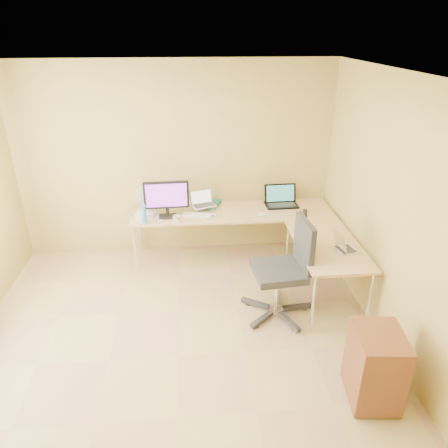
{
  "coord_description": "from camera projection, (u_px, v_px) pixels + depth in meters",
  "views": [
    {
      "loc": [
        0.18,
        -3.15,
        2.95
      ],
      "look_at": [
        0.55,
        1.1,
        0.9
      ],
      "focal_mm": 33.28,
      "sensor_mm": 36.0,
      "label": 1
    }
  ],
  "objects": [
    {
      "name": "cd_stack",
      "position": [
        210.0,
        217.0,
        5.27
      ],
      "size": [
        0.15,
        0.15,
        0.03
      ],
      "primitive_type": "cylinder",
      "rotation": [
        0.0,
        0.0,
        -0.21
      ],
      "color": "silver",
      "rests_on": "desk_main"
    },
    {
      "name": "white_box",
      "position": [
        145.0,
        215.0,
        5.27
      ],
      "size": [
        0.26,
        0.21,
        0.08
      ],
      "primitive_type": "cube",
      "rotation": [
        0.0,
        0.0,
        -0.24
      ],
      "color": "silver",
      "rests_on": "desk_main"
    },
    {
      "name": "floor",
      "position": [
        178.0,
        356.0,
        4.09
      ],
      "size": [
        4.5,
        4.5,
        0.0
      ],
      "primitive_type": "plane",
      "color": "tan",
      "rests_on": "ground"
    },
    {
      "name": "cabinet",
      "position": [
        375.0,
        366.0,
        3.48
      ],
      "size": [
        0.44,
        0.52,
        0.67
      ],
      "primitive_type": "cube",
      "rotation": [
        0.0,
        0.0,
        -0.1
      ],
      "color": "brown",
      "rests_on": "ground"
    },
    {
      "name": "papers",
      "position": [
        154.0,
        216.0,
        5.33
      ],
      "size": [
        0.26,
        0.32,
        0.01
      ],
      "primitive_type": "cube",
      "rotation": [
        0.0,
        0.0,
        0.24
      ],
      "color": "beige",
      "rests_on": "desk_main"
    },
    {
      "name": "wall_back",
      "position": [
        176.0,
        162.0,
        5.55
      ],
      "size": [
        4.5,
        0.0,
        4.5
      ],
      "primitive_type": "plane",
      "rotation": [
        1.57,
        0.0,
        0.0
      ],
      "color": "tan",
      "rests_on": "ground"
    },
    {
      "name": "desk_fan",
      "position": [
        146.0,
        199.0,
        5.44
      ],
      "size": [
        0.29,
        0.29,
        0.32
      ],
      "primitive_type": "cylinder",
      "rotation": [
        0.0,
        0.0,
        0.21
      ],
      "color": "silver",
      "rests_on": "desk_main"
    },
    {
      "name": "laptop_center",
      "position": [
        203.0,
        199.0,
        5.46
      ],
      "size": [
        0.37,
        0.32,
        0.2
      ],
      "primitive_type": "cube",
      "rotation": [
        0.0,
        0.0,
        0.32
      ],
      "color": "silver",
      "rests_on": "desk_main"
    },
    {
      "name": "wall_right",
      "position": [
        408.0,
        230.0,
        3.69
      ],
      "size": [
        0.0,
        4.5,
        4.5
      ],
      "primitive_type": "plane",
      "rotation": [
        1.57,
        0.0,
        -1.57
      ],
      "color": "tan",
      "rests_on": "ground"
    },
    {
      "name": "water_bottle",
      "position": [
        144.0,
        215.0,
        5.09
      ],
      "size": [
        0.08,
        0.08,
        0.24
      ],
      "primitive_type": "cylinder",
      "rotation": [
        0.0,
        0.0,
        0.14
      ],
      "color": "#4D86CB",
      "rests_on": "desk_main"
    },
    {
      "name": "mug",
      "position": [
        176.0,
        219.0,
        5.15
      ],
      "size": [
        0.12,
        0.12,
        0.09
      ],
      "primitive_type": "imported",
      "rotation": [
        0.0,
        0.0,
        0.3
      ],
      "color": "beige",
      "rests_on": "desk_main"
    },
    {
      "name": "ceiling",
      "position": [
        161.0,
        79.0,
        2.97
      ],
      "size": [
        4.5,
        4.5,
        0.0
      ],
      "primitive_type": "plane",
      "rotation": [
        3.14,
        0.0,
        0.0
      ],
      "color": "white",
      "rests_on": "ground"
    },
    {
      "name": "book_stack",
      "position": [
        210.0,
        204.0,
        5.64
      ],
      "size": [
        0.33,
        0.37,
        0.05
      ],
      "primitive_type": "cube",
      "rotation": [
        0.0,
        0.0,
        -0.42
      ],
      "color": "#1B6755",
      "rests_on": "desk_main"
    },
    {
      "name": "monitor",
      "position": [
        167.0,
        199.0,
        5.21
      ],
      "size": [
        0.57,
        0.21,
        0.48
      ],
      "primitive_type": "cube",
      "rotation": [
        0.0,
        0.0,
        0.04
      ],
      "color": "black",
      "rests_on": "desk_main"
    },
    {
      "name": "desk_main",
      "position": [
        232.0,
        235.0,
        5.65
      ],
      "size": [
        2.65,
        0.7,
        0.73
      ],
      "primitive_type": "cube",
      "color": "tan",
      "rests_on": "ground"
    },
    {
      "name": "keyboard",
      "position": [
        199.0,
        215.0,
        5.35
      ],
      "size": [
        0.45,
        0.22,
        0.02
      ],
      "primitive_type": "cube",
      "rotation": [
        0.0,
        0.0,
        -0.25
      ],
      "color": "white",
      "rests_on": "desk_main"
    },
    {
      "name": "laptop_black",
      "position": [
        282.0,
        196.0,
        5.59
      ],
      "size": [
        0.45,
        0.34,
        0.27
      ],
      "primitive_type": "cube",
      "rotation": [
        0.0,
        0.0,
        0.04
      ],
      "color": "black",
      "rests_on": "desk_main"
    },
    {
      "name": "mouse",
      "position": [
        261.0,
        215.0,
        5.34
      ],
      "size": [
        0.12,
        0.09,
        0.04
      ],
      "primitive_type": "ellipsoid",
      "rotation": [
        0.0,
        0.0,
        -0.19
      ],
      "color": "silver",
      "rests_on": "desk_main"
    },
    {
      "name": "laptop_return",
      "position": [
        347.0,
        243.0,
        4.49
      ],
      "size": [
        0.33,
        0.28,
        0.19
      ],
      "primitive_type": "cube",
      "rotation": [
        0.0,
        0.0,
        1.81
      ],
      "color": "silver",
      "rests_on": "desk_return"
    },
    {
      "name": "black_cup",
      "position": [
        305.0,
        214.0,
        5.27
      ],
      "size": [
        0.07,
        0.07,
        0.11
      ],
      "primitive_type": "cylinder",
      "rotation": [
        0.0,
        0.0,
        -0.14
      ],
      "color": "black",
      "rests_on": "desk_main"
    },
    {
      "name": "desk_return",
      "position": [
        324.0,
        271.0,
        4.83
      ],
      "size": [
        0.7,
        1.3,
        0.73
      ],
      "primitive_type": "cube",
      "color": "tan",
      "rests_on": "ground"
    },
    {
      "name": "office_chair",
      "position": [
        278.0,
        275.0,
        4.5
      ],
      "size": [
        0.74,
        0.74,
        1.15
      ],
      "primitive_type": "cube",
      "rotation": [
        0.0,
        0.0,
        0.09
      ],
      "color": "#2A2A2A",
      "rests_on": "ground"
    }
  ]
}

